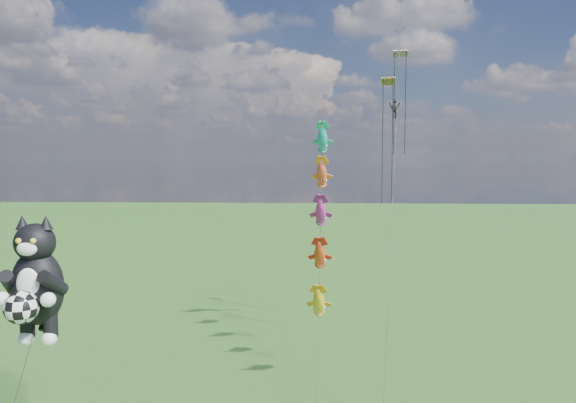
{
  "coord_description": "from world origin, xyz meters",
  "views": [
    {
      "loc": [
        8.92,
        -28.19,
        14.48
      ],
      "look_at": [
        7.02,
        10.47,
        11.45
      ],
      "focal_mm": 35.0,
      "sensor_mm": 36.0,
      "label": 1
    }
  ],
  "objects": [
    {
      "name": "cat_kite_rig",
      "position": [
        -3.97,
        -3.38,
        8.83
      ],
      "size": [
        2.96,
        4.33,
        11.86
      ],
      "rotation": [
        0.0,
        0.0,
        -0.34
      ],
      "color": "#4F3F28",
      "rests_on": "ground"
    },
    {
      "name": "parafoil_rig",
      "position": [
        14.75,
        14.2,
        17.99
      ],
      "size": [
        3.98,
        17.34,
        26.46
      ],
      "rotation": [
        0.0,
        0.0,
        -0.1
      ],
      "color": "#4F3F28",
      "rests_on": "ground"
    },
    {
      "name": "fish_windsock_rig",
      "position": [
        9.3,
        11.0,
        10.58
      ],
      "size": [
        1.1,
        15.96,
        18.88
      ],
      "rotation": [
        0.0,
        0.0,
        0.29
      ],
      "color": "#4F3F28",
      "rests_on": "ground"
    }
  ]
}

